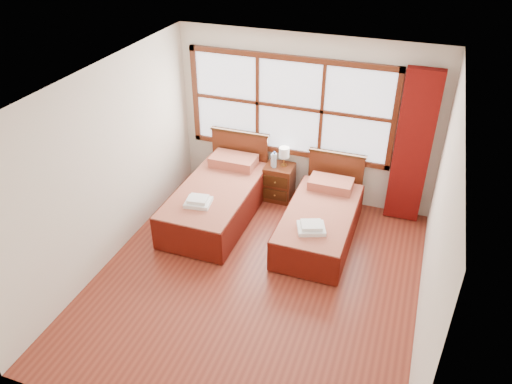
% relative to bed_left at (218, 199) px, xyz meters
% --- Properties ---
extents(floor, '(4.50, 4.50, 0.00)m').
position_rel_bed_left_xyz_m(floor, '(1.03, -1.20, -0.31)').
color(floor, maroon).
rests_on(floor, ground).
extents(ceiling, '(4.50, 4.50, 0.00)m').
position_rel_bed_left_xyz_m(ceiling, '(1.03, -1.20, 2.29)').
color(ceiling, white).
rests_on(ceiling, wall_back).
extents(wall_back, '(4.00, 0.00, 4.00)m').
position_rel_bed_left_xyz_m(wall_back, '(1.03, 1.05, 0.99)').
color(wall_back, silver).
rests_on(wall_back, floor).
extents(wall_left, '(0.00, 4.50, 4.50)m').
position_rel_bed_left_xyz_m(wall_left, '(-0.97, -1.20, 0.99)').
color(wall_left, silver).
rests_on(wall_left, floor).
extents(wall_right, '(0.00, 4.50, 4.50)m').
position_rel_bed_left_xyz_m(wall_right, '(3.03, -1.20, 0.99)').
color(wall_right, silver).
rests_on(wall_right, floor).
extents(window, '(3.16, 0.06, 1.56)m').
position_rel_bed_left_xyz_m(window, '(0.78, 1.01, 1.19)').
color(window, white).
rests_on(window, wall_back).
extents(curtain, '(0.50, 0.16, 2.30)m').
position_rel_bed_left_xyz_m(curtain, '(2.63, 0.91, 0.86)').
color(curtain, maroon).
rests_on(curtain, wall_back).
extents(bed_left, '(1.04, 2.06, 1.01)m').
position_rel_bed_left_xyz_m(bed_left, '(0.00, 0.00, 0.00)').
color(bed_left, '#3A1E0C').
rests_on(bed_left, floor).
extents(bed_right, '(0.94, 1.96, 0.91)m').
position_rel_bed_left_xyz_m(bed_right, '(1.58, 0.00, -0.03)').
color(bed_right, '#3A1E0C').
rests_on(bed_right, floor).
extents(nightstand, '(0.44, 0.44, 0.59)m').
position_rel_bed_left_xyz_m(nightstand, '(0.72, 0.80, -0.02)').
color(nightstand, '#592613').
rests_on(nightstand, floor).
extents(towels_left, '(0.39, 0.35, 0.10)m').
position_rel_bed_left_xyz_m(towels_left, '(-0.05, -0.54, 0.28)').
color(towels_left, white).
rests_on(towels_left, bed_left).
extents(towels_right, '(0.44, 0.42, 0.11)m').
position_rel_bed_left_xyz_m(towels_right, '(1.57, -0.54, 0.22)').
color(towels_right, white).
rests_on(towels_right, bed_right).
extents(lamp, '(0.16, 0.16, 0.31)m').
position_rel_bed_left_xyz_m(lamp, '(0.77, 0.84, 0.50)').
color(lamp, '#B9823B').
rests_on(lamp, nightstand).
extents(bottle_near, '(0.06, 0.06, 0.23)m').
position_rel_bed_left_xyz_m(bottle_near, '(0.61, 0.77, 0.38)').
color(bottle_near, silver).
rests_on(bottle_near, nightstand).
extents(bottle_far, '(0.07, 0.07, 0.27)m').
position_rel_bed_left_xyz_m(bottle_far, '(0.65, 0.74, 0.40)').
color(bottle_far, silver).
rests_on(bottle_far, nightstand).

